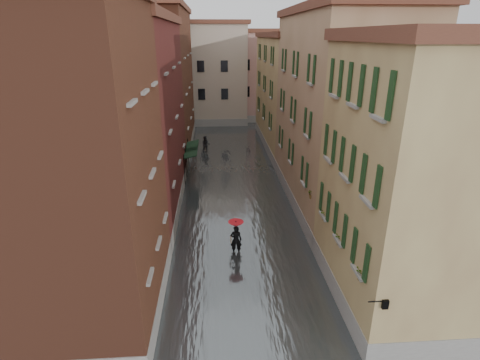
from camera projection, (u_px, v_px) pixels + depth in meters
name	position (u px, v px, depth m)	size (l,w,h in m)	color
ground	(246.00, 277.00, 19.41)	(120.00, 120.00, 0.00)	#525255
floodwater	(233.00, 183.00, 31.46)	(10.00, 60.00, 0.20)	#4E5456
building_left_near	(74.00, 177.00, 14.75)	(6.00, 8.00, 13.00)	brown
building_left_mid	(131.00, 122.00, 25.06)	(6.00, 14.00, 12.50)	#57201B
building_left_far	(160.00, 84.00, 38.74)	(6.00, 16.00, 14.00)	brown
building_right_near	(414.00, 185.00, 15.91)	(6.00, 8.00, 11.50)	#93754C
building_right_mid	(336.00, 116.00, 25.87)	(6.00, 14.00, 13.00)	tan
building_right_far	(292.00, 95.00, 40.09)	(6.00, 16.00, 11.50)	#93754C
building_end_cream	(202.00, 75.00, 52.19)	(12.00, 9.00, 13.00)	#B8A392
building_end_pink	(264.00, 77.00, 54.81)	(10.00, 9.00, 12.00)	tan
awning_near	(191.00, 153.00, 31.31)	(1.09, 2.80, 2.80)	black
awning_far	(192.00, 147.00, 33.08)	(1.09, 3.41, 2.80)	black
wall_lantern	(384.00, 303.00, 13.02)	(0.71, 0.22, 0.35)	black
window_planters	(333.00, 220.00, 17.78)	(0.59, 8.53, 0.84)	brown
pedestrian_main	(236.00, 235.00, 21.03)	(0.89, 0.89, 2.06)	black
pedestrian_far	(206.00, 145.00, 39.42)	(0.90, 0.70, 1.84)	black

